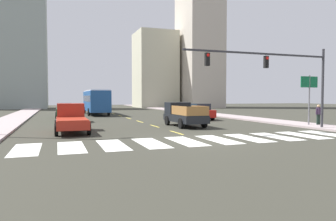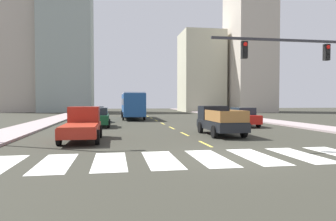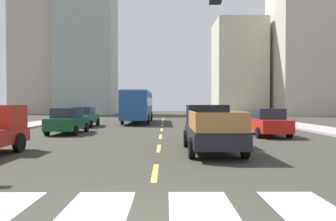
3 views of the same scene
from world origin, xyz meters
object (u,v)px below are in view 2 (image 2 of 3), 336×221
(sedan_near_right, at_px, (98,117))
(sedan_far, at_px, (242,117))
(pickup_dark, at_px, (82,125))
(sedan_near_left, at_px, (96,114))
(city_bus, at_px, (132,104))
(pickup_stakebed, at_px, (219,121))

(sedan_near_right, height_order, sedan_far, same)
(pickup_dark, bearing_deg, sedan_near_left, 90.87)
(city_bus, bearing_deg, sedan_near_left, -128.03)
(sedan_far, distance_m, sedan_near_left, 15.61)
(pickup_dark, relative_size, sedan_far, 1.18)
(sedan_far, bearing_deg, sedan_near_right, 174.72)
(pickup_dark, relative_size, city_bus, 0.48)
(pickup_dark, bearing_deg, pickup_stakebed, 10.29)
(sedan_near_right, bearing_deg, sedan_near_left, 95.09)
(pickup_stakebed, distance_m, sedan_near_right, 11.44)
(sedan_near_right, bearing_deg, pickup_stakebed, -41.88)
(city_bus, distance_m, sedan_far, 16.41)
(sedan_far, bearing_deg, pickup_stakebed, -124.00)
(pickup_dark, distance_m, city_bus, 21.54)
(pickup_dark, relative_size, sedan_near_right, 1.18)
(sedan_near_left, bearing_deg, pickup_stakebed, -59.53)
(city_bus, bearing_deg, sedan_near_right, -108.00)
(city_bus, relative_size, sedan_near_left, 2.45)
(city_bus, height_order, sedan_near_left, city_bus)
(pickup_stakebed, bearing_deg, pickup_dark, -169.66)
(pickup_stakebed, height_order, sedan_near_left, pickup_stakebed)
(sedan_near_left, bearing_deg, sedan_near_right, -87.45)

